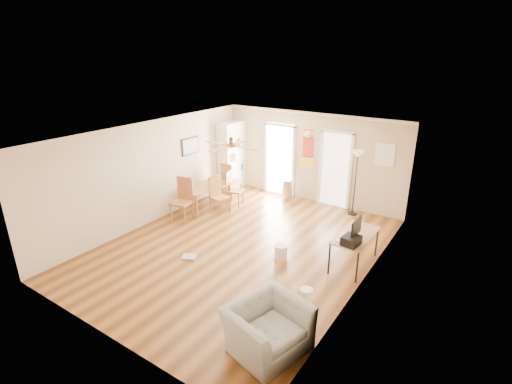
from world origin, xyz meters
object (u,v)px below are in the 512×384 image
Objects in this scene: dining_table at (206,197)px; printer at (351,240)px; bookshelf at (232,156)px; dining_chair_far at (231,180)px; armchair at (268,328)px; trash_can at (287,190)px; computer_desk at (354,249)px; wastebasket_b at (306,295)px; dining_chair_near at (181,200)px; dining_chair_right_b at (220,196)px; torchiere_lamp at (355,183)px; dining_chair_right_a at (235,189)px; wastebasket_a at (281,252)px.

printer reaches higher than dining_table.
dining_table is (0.37, -1.74, -0.74)m from bookshelf.
armchair is at bearing 138.51° from dining_chair_far.
bookshelf is 7.13m from armchair.
armchair reaches higher than trash_can.
computer_desk is 1.16× the size of armchair.
computer_desk is (4.44, -1.69, -0.19)m from dining_chair_far.
armchair is (0.02, -1.33, 0.23)m from wastebasket_b.
bookshelf reaches higher than dining_chair_near.
printer reaches higher than computer_desk.
dining_chair_right_b is 1.07m from dining_chair_near.
dining_chair_right_b is 2.92× the size of printer.
torchiere_lamp is 1.58× the size of armchair.
trash_can is (1.03, 1.23, -0.19)m from dining_chair_right_a.
dining_chair_near reaches higher than wastebasket_a.
bookshelf is 1.65× the size of computer_desk.
computer_desk reaches higher than trash_can.
dining_chair_right_b is 3.63m from torchiere_lamp.
printer is (4.58, -0.11, 0.22)m from dining_chair_near.
wastebasket_b is (-0.32, -1.21, -0.66)m from printer.
computer_desk is at bearing -87.34° from dining_chair_right_b.
dining_table is at bearing 158.79° from wastebasket_a.
wastebasket_a is at bearing -15.21° from dining_chair_near.
trash_can is 1.77× the size of printer.
wastebasket_a is 1.19× the size of wastebasket_b.
dining_chair_near reaches higher than wastebasket_b.
computer_desk is at bearing -5.76° from dining_chair_near.
bookshelf is 2.78m from dining_chair_near.
dining_chair_right_b is (0.55, -0.04, 0.17)m from dining_table.
armchair is (2.72, -5.48, 0.05)m from trash_can.
dining_chair_far is (0.06, 2.06, -0.02)m from dining_chair_near.
dining_table reaches higher than trash_can.
bookshelf reaches higher than wastebasket_b.
printer is at bearing 6.10° from wastebasket_a.
printer is at bearing -80.99° from computer_desk.
wastebasket_b is (3.73, -2.24, -0.38)m from dining_chair_right_b.
trash_can is 1.96× the size of wastebasket_a.
bookshelf is 1.90× the size of dining_chair_near.
dining_chair_far is at bearing 85.81° from dining_table.
computer_desk is at bearing 10.96° from armchair.
dining_chair_near is at bearing 175.24° from wastebasket_a.
dining_chair_near reaches higher than dining_table.
wastebasket_a is at bearing -155.36° from computer_desk.
wastebasket_a is (-1.45, -0.16, -0.63)m from printer.
wastebasket_b is at bearing -80.68° from torchiere_lamp.
trash_can reaches higher than wastebasket_a.
armchair is at bearing -64.20° from wastebasket_a.
torchiere_lamp is 4.31m from wastebasket_b.
dining_chair_right_a is 4.17m from computer_desk.
wastebasket_b is 0.24× the size of armchair.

